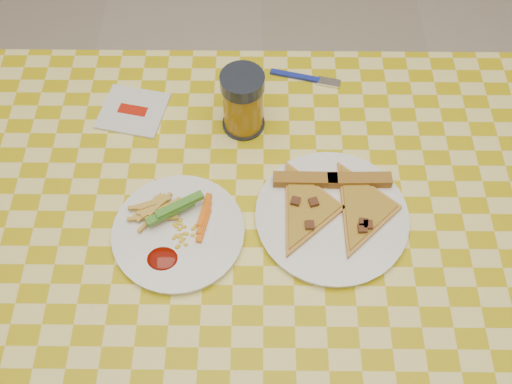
# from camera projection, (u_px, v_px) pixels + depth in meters

# --- Properties ---
(ground) EXTENTS (8.00, 8.00, 0.00)m
(ground) POSITION_uv_depth(u_px,v_px,m) (261.00, 351.00, 1.66)
(ground) COLOR beige
(ground) RESTS_ON ground
(table) EXTENTS (1.28, 0.88, 0.76)m
(table) POSITION_uv_depth(u_px,v_px,m) (263.00, 248.00, 1.07)
(table) COLOR white
(table) RESTS_ON ground
(plate_left) EXTENTS (0.29, 0.29, 0.01)m
(plate_left) POSITION_uv_depth(u_px,v_px,m) (179.00, 233.00, 1.00)
(plate_left) COLOR white
(plate_left) RESTS_ON table
(plate_right) EXTENTS (0.35, 0.35, 0.01)m
(plate_right) POSITION_uv_depth(u_px,v_px,m) (332.00, 217.00, 1.02)
(plate_right) COLOR white
(plate_right) RESTS_ON table
(fries_veggies) EXTENTS (0.16, 0.15, 0.04)m
(fries_veggies) POSITION_uv_depth(u_px,v_px,m) (173.00, 221.00, 0.99)
(fries_veggies) COLOR gold
(fries_veggies) RESTS_ON plate_left
(pizza_slices) EXTENTS (0.25, 0.23, 0.02)m
(pizza_slices) POSITION_uv_depth(u_px,v_px,m) (334.00, 205.00, 1.01)
(pizza_slices) COLOR gold
(pizza_slices) RESTS_ON plate_right
(drink_glass) EXTENTS (0.08, 0.08, 0.14)m
(drink_glass) POSITION_uv_depth(u_px,v_px,m) (243.00, 102.00, 1.08)
(drink_glass) COLOR black
(drink_glass) RESTS_ON table
(napkin) EXTENTS (0.15, 0.14, 0.01)m
(napkin) POSITION_uv_depth(u_px,v_px,m) (133.00, 111.00, 1.15)
(napkin) COLOR silver
(napkin) RESTS_ON table
(fork) EXTENTS (0.15, 0.05, 0.01)m
(fork) POSITION_uv_depth(u_px,v_px,m) (306.00, 78.00, 1.19)
(fork) COLOR #152496
(fork) RESTS_ON table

